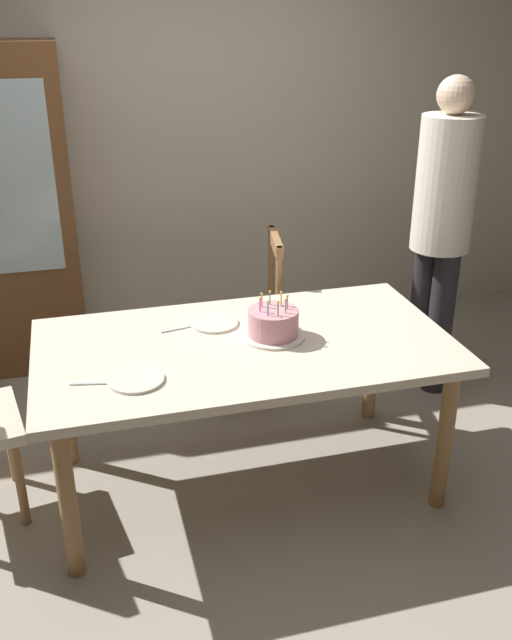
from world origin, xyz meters
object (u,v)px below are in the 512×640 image
Objects in this scene: birthday_cake at (273,324)px; person_guest at (442,221)px; chair_spindle_back at (244,322)px; plate_near_celebrant at (136,380)px; plate_far_side at (214,323)px; dining_table at (245,359)px.

birthday_cake is 1.29m from person_guest.
chair_spindle_back is at bearing 85.12° from birthday_cake.
birthday_cake is 0.67m from plate_near_celebrant.
plate_far_side is (-0.22, 0.20, -0.06)m from birthday_cake.
chair_spindle_back is (0.07, 0.78, -0.34)m from birthday_cake.
person_guest is (1.26, 0.63, 0.35)m from dining_table.
chair_spindle_back reaches higher than plate_near_celebrant.
dining_table is 6.39× the size of birthday_cake.
person_guest is (1.12, 0.61, 0.21)m from birthday_cake.
dining_table is at bearing -171.51° from birthday_cake.
plate_near_celebrant is (-0.49, -0.22, 0.09)m from dining_table.
person_guest reaches higher than chair_spindle_back.
dining_table is at bearing 23.96° from plate_near_celebrant.
birthday_cake is at bearing -41.72° from plate_far_side.
plate_far_side is at bearing 138.28° from birthday_cake.
birthday_cake is at bearing -94.88° from chair_spindle_back.
birthday_cake is 0.30m from plate_far_side.
chair_spindle_back is (0.20, 0.80, -0.20)m from dining_table.
plate_near_celebrant is 0.59m from plate_far_side.
person_guest reaches higher than birthday_cake.
chair_spindle_back is (0.69, 1.02, -0.28)m from plate_near_celebrant.
plate_far_side is 0.13× the size of person_guest.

